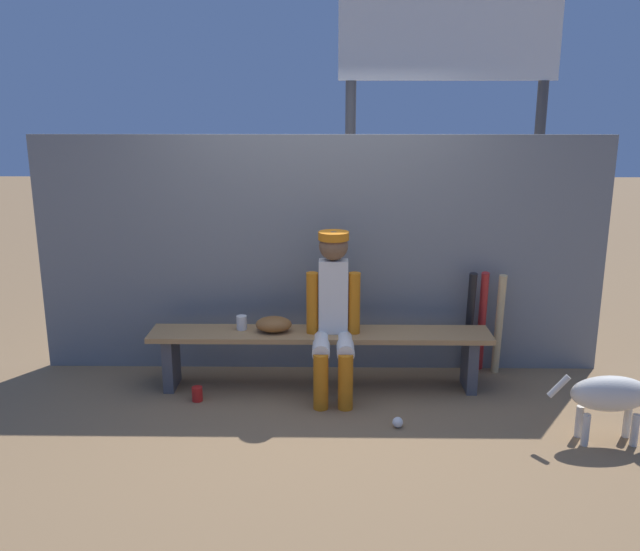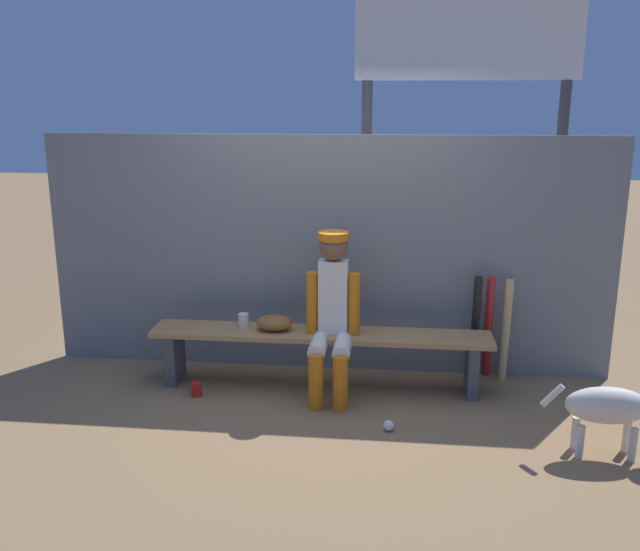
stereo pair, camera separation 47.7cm
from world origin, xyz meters
TOP-DOWN VIEW (x-y plane):
  - ground_plane at (0.00, 0.00)m, footprint 30.00×30.00m
  - chainlink_fence at (0.00, 0.43)m, footprint 4.62×0.03m
  - dugout_bench at (0.00, 0.00)m, footprint 2.63×0.36m
  - player_seated at (0.10, -0.11)m, footprint 0.41×0.55m
  - baseball_glove at (-0.36, 0.00)m, footprint 0.28×0.20m
  - bat_aluminum_black at (1.21, 0.29)m, footprint 0.07×0.19m
  - bat_aluminum_red at (1.32, 0.34)m, footprint 0.10×0.21m
  - bat_wood_natural at (1.45, 0.31)m, footprint 0.07×0.13m
  - baseball at (0.55, -0.67)m, footprint 0.07×0.07m
  - cup_on_ground at (-0.92, -0.26)m, footprint 0.08×0.08m
  - cup_on_bench at (-0.61, 0.05)m, footprint 0.08×0.08m
  - scoreboard at (1.22, 1.61)m, footprint 2.30×0.27m
  - dog at (1.97, -0.84)m, footprint 0.84×0.20m

SIDE VIEW (x-z plane):
  - ground_plane at x=0.00m, z-range 0.00..0.00m
  - baseball at x=0.55m, z-range 0.00..0.07m
  - cup_on_ground at x=-0.92m, z-range 0.00..0.11m
  - dog at x=1.97m, z-range 0.09..0.58m
  - dugout_bench at x=0.00m, z-range 0.13..0.59m
  - bat_wood_natural at x=1.45m, z-range 0.00..0.85m
  - bat_aluminum_red at x=1.32m, z-range 0.00..0.87m
  - bat_aluminum_black at x=1.21m, z-range 0.00..0.88m
  - cup_on_bench at x=-0.61m, z-range 0.46..0.57m
  - baseball_glove at x=-0.36m, z-range 0.46..0.58m
  - player_seated at x=0.10m, z-range 0.05..1.30m
  - chainlink_fence at x=0.00m, z-range 0.00..1.94m
  - scoreboard at x=1.22m, z-range 0.71..4.18m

